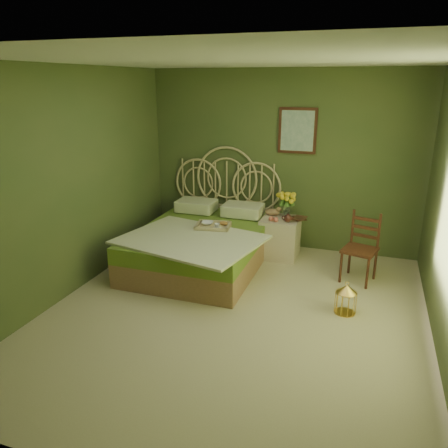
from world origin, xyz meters
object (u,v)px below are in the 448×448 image
at_px(nightstand, 281,233).
at_px(birdcage, 346,299).
at_px(chair, 361,243).
at_px(bed, 203,241).

height_order(nightstand, birdcage, nightstand).
bearing_deg(nightstand, chair, -20.99).
relative_size(bed, nightstand, 2.37).
bearing_deg(chair, bed, -160.22).
height_order(chair, birdcage, chair).
height_order(nightstand, chair, nightstand).
bearing_deg(birdcage, nightstand, 126.27).
bearing_deg(bed, birdcage, -21.79).
distance_m(nightstand, birdcage, 1.73).
xyz_separation_m(nightstand, chair, (1.10, -0.42, 0.13)).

